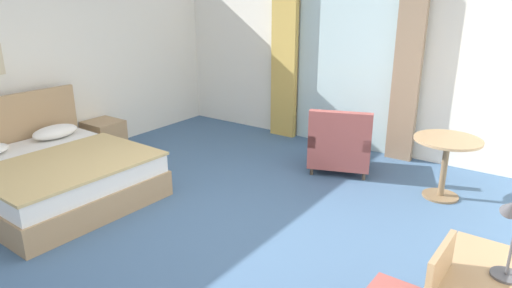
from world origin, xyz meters
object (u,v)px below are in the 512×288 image
object	(u,v)px
nightstand	(104,137)
armchair_by_window	(340,146)
desk_lamp	(510,229)
bed	(54,175)
round_cafe_table	(446,154)

from	to	relation	value
nightstand	armchair_by_window	distance (m)	3.47
nightstand	desk_lamp	xyz separation A→B (m)	(5.42, -1.19, 0.75)
armchair_by_window	desk_lamp	bearing A→B (deg)	-48.79
armchair_by_window	bed	bearing A→B (deg)	-130.88
nightstand	round_cafe_table	world-z (taller)	round_cafe_table
bed	nightstand	distance (m)	1.59
bed	round_cafe_table	distance (m)	4.53
bed	nightstand	xyz separation A→B (m)	(-0.85, 1.34, -0.05)
armchair_by_window	round_cafe_table	size ratio (longest dim) A/B	1.34
armchair_by_window	round_cafe_table	bearing A→B (deg)	-3.45
nightstand	desk_lamp	distance (m)	5.60
desk_lamp	round_cafe_table	bearing A→B (deg)	109.80
round_cafe_table	desk_lamp	bearing A→B (deg)	-70.20
nightstand	round_cafe_table	size ratio (longest dim) A/B	0.66
desk_lamp	round_cafe_table	distance (m)	2.66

